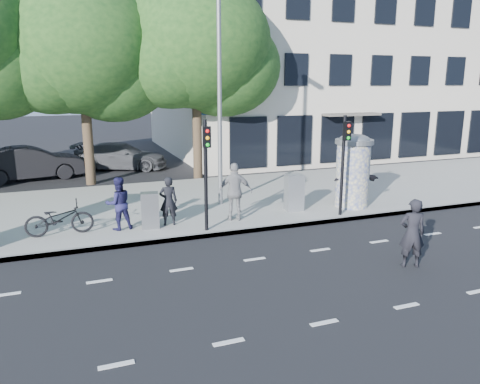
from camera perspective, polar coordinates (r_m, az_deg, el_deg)
name	(u,v)px	position (r m, az deg, el deg)	size (l,w,h in m)	color
ground	(277,280)	(11.45, 4.52, -10.60)	(120.00, 120.00, 0.00)	black
sidewalk	(194,202)	(18.12, -5.58, -1.28)	(40.00, 8.00, 0.15)	gray
curb	(228,233)	(14.49, -1.46, -5.00)	(40.00, 0.10, 0.16)	slate
lane_dash_near	(324,323)	(9.72, 10.22, -15.41)	(32.00, 0.12, 0.01)	silver
lane_dash_far	(255,259)	(12.63, 1.80, -8.19)	(32.00, 0.12, 0.01)	silver
ad_column_right	(353,169)	(17.44, 13.59, 2.75)	(1.36, 1.36, 2.65)	beige
traffic_pole_near	(206,164)	(14.01, -4.16, 3.42)	(0.22, 0.31, 3.40)	black
traffic_pole_far	(344,155)	(16.03, 12.57, 4.40)	(0.22, 0.31, 3.40)	black
street_lamp	(220,77)	(16.93, -2.47, 13.88)	(0.25, 0.93, 8.00)	slate
tree_near_left	(81,47)	(22.21, -18.81, 16.38)	(6.80, 6.80, 8.97)	#38281C
tree_center	(195,44)	(22.62, -5.46, 17.57)	(7.00, 7.00, 9.30)	#38281C
building	(313,61)	(33.77, 8.94, 15.54)	(20.30, 15.85, 12.00)	beige
ped_b	(168,201)	(14.98, -8.72, -1.11)	(0.57, 0.38, 1.57)	black
ped_c	(119,204)	(14.84, -14.58, -1.37)	(0.80, 0.63, 1.65)	#1D1C46
ped_e	(235,192)	(15.30, -0.61, 0.03)	(1.12, 0.64, 1.92)	gray
ped_f	(358,182)	(17.47, 14.22, 1.22)	(1.74, 0.62, 1.87)	black
man_road	(412,233)	(12.65, 20.25, -4.72)	(0.65, 0.43, 1.79)	black
bicycle	(59,218)	(14.93, -21.17, -3.02)	(1.95, 0.68, 1.02)	black
cabinet_left	(150,210)	(14.85, -10.92, -2.21)	(0.54, 0.39, 1.13)	slate
cabinet_right	(294,193)	(16.67, 6.62, -0.06)	(0.62, 0.45, 1.29)	gray
car_mid	(31,163)	(24.56, -24.14, 3.22)	(4.88, 1.70, 1.61)	black
car_right	(121,156)	(25.99, -14.33, 4.27)	(4.86, 1.98, 1.41)	#47494E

